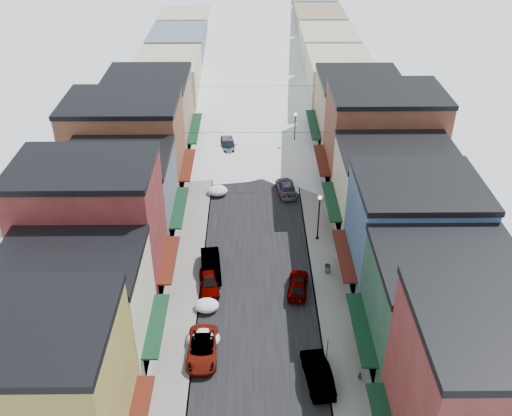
{
  "coord_description": "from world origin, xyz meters",
  "views": [
    {
      "loc": [
        -0.5,
        -18.79,
        33.05
      ],
      "look_at": [
        0.0,
        29.56,
        2.72
      ],
      "focal_mm": 40.0,
      "sensor_mm": 36.0,
      "label": 1
    }
  ],
  "objects_px": {
    "car_silver_sedan": "(209,282)",
    "streetlamp_near": "(319,212)",
    "car_green_sedan": "(318,373)",
    "car_dark_hatch": "(211,265)",
    "trash_can": "(327,269)",
    "car_white_suv": "(202,349)"
  },
  "relations": [
    {
      "from": "car_silver_sedan",
      "to": "car_green_sedan",
      "type": "height_order",
      "value": "car_green_sedan"
    },
    {
      "from": "car_white_suv",
      "to": "car_silver_sedan",
      "type": "bearing_deg",
      "value": 89.43
    },
    {
      "from": "car_silver_sedan",
      "to": "trash_can",
      "type": "distance_m",
      "value": 10.91
    },
    {
      "from": "car_green_sedan",
      "to": "trash_can",
      "type": "xyz_separation_m",
      "value": [
        2.17,
        12.47,
        -0.2
      ]
    },
    {
      "from": "car_silver_sedan",
      "to": "car_green_sedan",
      "type": "xyz_separation_m",
      "value": [
        8.56,
        -10.51,
        0.11
      ]
    },
    {
      "from": "car_green_sedan",
      "to": "streetlamp_near",
      "type": "relative_size",
      "value": 0.97
    },
    {
      "from": "car_green_sedan",
      "to": "trash_can",
      "type": "height_order",
      "value": "car_green_sedan"
    },
    {
      "from": "car_dark_hatch",
      "to": "trash_can",
      "type": "distance_m",
      "value": 10.71
    },
    {
      "from": "trash_can",
      "to": "car_dark_hatch",
      "type": "bearing_deg",
      "value": 178.15
    },
    {
      "from": "car_silver_sedan",
      "to": "streetlamp_near",
      "type": "relative_size",
      "value": 0.82
    },
    {
      "from": "car_white_suv",
      "to": "car_silver_sedan",
      "type": "height_order",
      "value": "car_silver_sedan"
    },
    {
      "from": "car_white_suv",
      "to": "trash_can",
      "type": "relative_size",
      "value": 5.7
    },
    {
      "from": "streetlamp_near",
      "to": "trash_can",
      "type": "bearing_deg",
      "value": -86.33
    },
    {
      "from": "car_green_sedan",
      "to": "car_white_suv",
      "type": "bearing_deg",
      "value": -23.88
    },
    {
      "from": "car_white_suv",
      "to": "car_dark_hatch",
      "type": "height_order",
      "value": "car_dark_hatch"
    },
    {
      "from": "car_white_suv",
      "to": "streetlamp_near",
      "type": "bearing_deg",
      "value": 55.57
    },
    {
      "from": "car_white_suv",
      "to": "streetlamp_near",
      "type": "relative_size",
      "value": 1.0
    },
    {
      "from": "streetlamp_near",
      "to": "car_green_sedan",
      "type": "bearing_deg",
      "value": -95.79
    },
    {
      "from": "streetlamp_near",
      "to": "car_white_suv",
      "type": "bearing_deg",
      "value": -124.13
    },
    {
      "from": "car_silver_sedan",
      "to": "trash_can",
      "type": "bearing_deg",
      "value": 2.67
    },
    {
      "from": "car_silver_sedan",
      "to": "car_dark_hatch",
      "type": "bearing_deg",
      "value": 81.4
    },
    {
      "from": "car_dark_hatch",
      "to": "streetlamp_near",
      "type": "height_order",
      "value": "streetlamp_near"
    }
  ]
}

